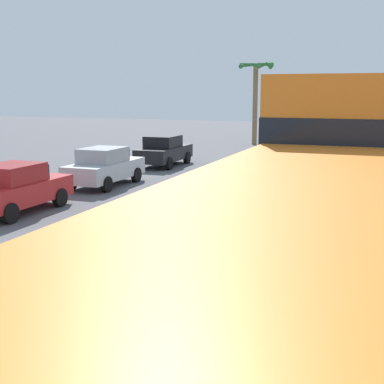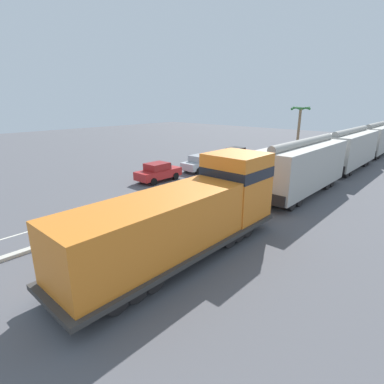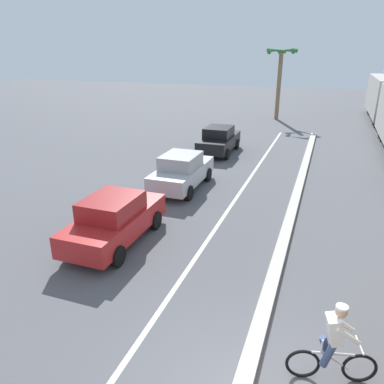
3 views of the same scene
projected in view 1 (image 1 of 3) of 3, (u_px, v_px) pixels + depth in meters
ground_plane at (72, 277)px, 11.47m from camera, size 120.00×120.00×0.00m
median_curb at (178, 214)px, 16.97m from camera, size 0.36×36.00×0.16m
lane_stripe at (112, 211)px, 17.82m from camera, size 0.14×36.00×0.01m
locomotive at (327, 271)px, 6.47m from camera, size 3.10×11.61×4.20m
hopper_car_lead at (373, 149)px, 17.58m from camera, size 2.90×10.60×4.18m
hopper_car_middle at (382, 127)px, 28.23m from camera, size 2.90×10.60×4.18m
parked_car_red at (15, 188)px, 17.42m from camera, size 1.84×4.20×1.62m
parked_car_silver at (105, 167)px, 22.42m from camera, size 1.84×4.20×1.62m
parked_car_black at (164, 151)px, 28.46m from camera, size 1.87×4.22×1.62m
cyclist at (159, 233)px, 11.92m from camera, size 1.67×0.58×1.71m
palm_tree_near at (256, 81)px, 39.26m from camera, size 2.71×2.77×6.20m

